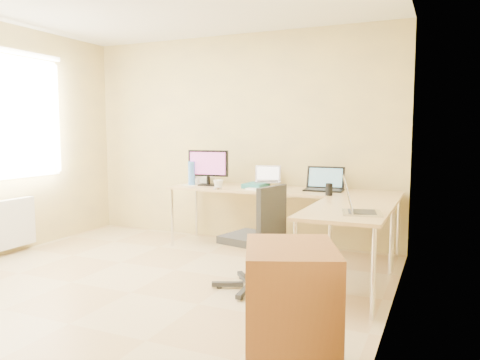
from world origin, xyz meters
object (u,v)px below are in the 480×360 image
at_px(mug, 218,184).
at_px(desk_fan, 198,175).
at_px(laptop_black, 324,179).
at_px(laptop_return, 362,199).
at_px(keyboard, 263,190).
at_px(cabinet, 290,320).
at_px(monitor, 208,168).
at_px(laptop_center, 268,174).
at_px(desk_main, 280,220).
at_px(office_chair, 251,233).
at_px(desk_return, 348,249).
at_px(water_bottle, 192,173).

relative_size(mug, desk_fan, 0.47).
bearing_deg(laptop_black, laptop_return, -67.50).
height_order(keyboard, cabinet, cabinet).
height_order(desk_fan, cabinet, desk_fan).
relative_size(mug, cabinet, 0.14).
height_order(monitor, laptop_center, monitor).
distance_m(desk_main, office_chair, 1.35).
relative_size(mug, laptop_return, 0.32).
xyz_separation_m(desk_main, mug, (-0.65, -0.29, 0.42)).
bearing_deg(mug, laptop_return, -28.41).
height_order(desk_main, laptop_black, laptop_black).
distance_m(mug, cabinet, 2.91).
bearing_deg(keyboard, laptop_center, 111.79).
bearing_deg(desk_main, desk_return, -45.73).
height_order(desk_main, desk_fan, desk_fan).
bearing_deg(laptop_black, desk_fan, 178.61).
bearing_deg(laptop_black, monitor, 179.89).
bearing_deg(laptop_black, laptop_center, 169.31).
relative_size(laptop_black, office_chair, 0.45).
xyz_separation_m(desk_return, cabinet, (0.00, -1.66, -0.01)).
height_order(laptop_center, keyboard, laptop_center).
bearing_deg(desk_fan, cabinet, -55.12).
xyz_separation_m(desk_main, cabinet, (0.98, -2.66, -0.01)).
height_order(desk_main, laptop_center, laptop_center).
xyz_separation_m(laptop_center, keyboard, (0.08, -0.35, -0.14)).
height_order(desk_return, desk_fan, desk_fan).
height_order(monitor, mug, monitor).
xyz_separation_m(desk_main, water_bottle, (-1.13, -0.08, 0.51)).
distance_m(laptop_center, laptop_black, 0.71).
relative_size(laptop_center, desk_fan, 1.23).
bearing_deg(monitor, office_chair, -55.79).
relative_size(desk_return, desk_fan, 5.31).
relative_size(keyboard, office_chair, 0.43).
distance_m(keyboard, cabinet, 2.73).
bearing_deg(desk_return, monitor, 152.67).
bearing_deg(laptop_center, desk_main, -53.84).
height_order(desk_main, desk_return, same).
bearing_deg(water_bottle, keyboard, -7.07).
xyz_separation_m(laptop_center, cabinet, (1.19, -2.82, -0.52)).
distance_m(water_bottle, cabinet, 3.37).
distance_m(water_bottle, desk_fan, 0.10).
xyz_separation_m(laptop_center, water_bottle, (-0.91, -0.23, -0.00)).
distance_m(water_bottle, office_chair, 1.85).
bearing_deg(keyboard, cabinet, -56.79).
height_order(laptop_black, laptop_return, laptop_black).
xyz_separation_m(monitor, desk_fan, (-0.15, 0.03, -0.10)).
height_order(water_bottle, desk_fan, water_bottle).
xyz_separation_m(desk_main, laptop_return, (1.13, -1.25, 0.49)).
height_order(keyboard, desk_fan, desk_fan).
distance_m(desk_return, office_chair, 0.86).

